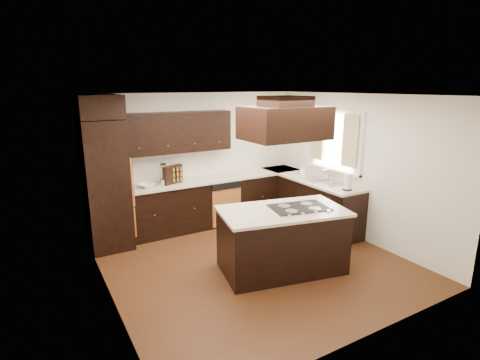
# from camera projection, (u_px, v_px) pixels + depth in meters

# --- Properties ---
(floor) EXTENTS (4.20, 4.20, 0.02)m
(floor) POSITION_uv_depth(u_px,v_px,m) (254.00, 262.00, 5.75)
(floor) COLOR brown
(floor) RESTS_ON ground
(ceiling) EXTENTS (4.20, 4.20, 0.02)m
(ceiling) POSITION_uv_depth(u_px,v_px,m) (256.00, 94.00, 5.13)
(ceiling) COLOR white
(ceiling) RESTS_ON ground
(wall_back) EXTENTS (4.20, 0.02, 2.50)m
(wall_back) POSITION_uv_depth(u_px,v_px,m) (196.00, 159.00, 7.21)
(wall_back) COLOR white
(wall_back) RESTS_ON ground
(wall_front) EXTENTS (4.20, 0.02, 2.50)m
(wall_front) POSITION_uv_depth(u_px,v_px,m) (369.00, 230.00, 3.66)
(wall_front) COLOR white
(wall_front) RESTS_ON ground
(wall_left) EXTENTS (0.02, 4.20, 2.50)m
(wall_left) POSITION_uv_depth(u_px,v_px,m) (103.00, 206.00, 4.41)
(wall_left) COLOR white
(wall_left) RESTS_ON ground
(wall_right) EXTENTS (0.02, 4.20, 2.50)m
(wall_right) POSITION_uv_depth(u_px,v_px,m) (358.00, 167.00, 6.46)
(wall_right) COLOR white
(wall_right) RESTS_ON ground
(oven_column) EXTENTS (0.65, 0.75, 2.12)m
(oven_column) POSITION_uv_depth(u_px,v_px,m) (106.00, 185.00, 6.05)
(oven_column) COLOR black
(oven_column) RESTS_ON floor
(wall_oven_face) EXTENTS (0.05, 0.62, 0.78)m
(wall_oven_face) POSITION_uv_depth(u_px,v_px,m) (127.00, 179.00, 6.21)
(wall_oven_face) COLOR #C26B33
(wall_oven_face) RESTS_ON oven_column
(base_cabinets_back) EXTENTS (2.93, 0.60, 0.88)m
(base_cabinets_back) POSITION_uv_depth(u_px,v_px,m) (206.00, 203.00, 7.16)
(base_cabinets_back) COLOR black
(base_cabinets_back) RESTS_ON floor
(base_cabinets_right) EXTENTS (0.60, 2.40, 0.88)m
(base_cabinets_right) POSITION_uv_depth(u_px,v_px,m) (308.00, 201.00, 7.26)
(base_cabinets_right) COLOR black
(base_cabinets_right) RESTS_ON floor
(countertop_back) EXTENTS (2.93, 0.63, 0.04)m
(countertop_back) POSITION_uv_depth(u_px,v_px,m) (206.00, 180.00, 7.04)
(countertop_back) COLOR beige
(countertop_back) RESTS_ON base_cabinets_back
(countertop_right) EXTENTS (0.63, 2.40, 0.04)m
(countertop_right) POSITION_uv_depth(u_px,v_px,m) (308.00, 178.00, 7.14)
(countertop_right) COLOR beige
(countertop_right) RESTS_ON base_cabinets_right
(upper_cabinets) EXTENTS (2.00, 0.34, 0.72)m
(upper_cabinets) POSITION_uv_depth(u_px,v_px,m) (177.00, 132.00, 6.71)
(upper_cabinets) COLOR black
(upper_cabinets) RESTS_ON wall_back
(dishwasher_front) EXTENTS (0.60, 0.05, 0.72)m
(dishwasher_front) POSITION_uv_depth(u_px,v_px,m) (227.00, 207.00, 7.07)
(dishwasher_front) COLOR #C26B33
(dishwasher_front) RESTS_ON floor
(window_frame) EXTENTS (0.06, 1.32, 1.12)m
(window_frame) POSITION_uv_depth(u_px,v_px,m) (335.00, 141.00, 6.80)
(window_frame) COLOR white
(window_frame) RESTS_ON wall_right
(window_pane) EXTENTS (0.00, 1.20, 1.00)m
(window_pane) POSITION_uv_depth(u_px,v_px,m) (336.00, 141.00, 6.82)
(window_pane) COLOR white
(window_pane) RESTS_ON wall_right
(curtain_left) EXTENTS (0.02, 0.34, 0.90)m
(curtain_left) POSITION_uv_depth(u_px,v_px,m) (350.00, 141.00, 6.41)
(curtain_left) COLOR beige
(curtain_left) RESTS_ON wall_right
(curtain_right) EXTENTS (0.02, 0.34, 0.90)m
(curtain_right) POSITION_uv_depth(u_px,v_px,m) (317.00, 136.00, 7.11)
(curtain_right) COLOR beige
(curtain_right) RESTS_ON wall_right
(sink_rim) EXTENTS (0.52, 0.84, 0.01)m
(sink_rim) POSITION_uv_depth(u_px,v_px,m) (322.00, 181.00, 6.85)
(sink_rim) COLOR silver
(sink_rim) RESTS_ON countertop_right
(island) EXTENTS (1.87, 1.27, 0.88)m
(island) POSITION_uv_depth(u_px,v_px,m) (282.00, 241.00, 5.41)
(island) COLOR black
(island) RESTS_ON floor
(island_top) EXTENTS (1.94, 1.34, 0.04)m
(island_top) POSITION_uv_depth(u_px,v_px,m) (283.00, 211.00, 5.30)
(island_top) COLOR beige
(island_top) RESTS_ON island
(cooktop) EXTENTS (0.90, 0.69, 0.01)m
(cooktop) POSITION_uv_depth(u_px,v_px,m) (299.00, 207.00, 5.37)
(cooktop) COLOR black
(cooktop) RESTS_ON island_top
(range_hood) EXTENTS (1.05, 0.72, 0.42)m
(range_hood) POSITION_uv_depth(u_px,v_px,m) (285.00, 123.00, 4.80)
(range_hood) COLOR black
(range_hood) RESTS_ON ceiling
(hood_duct) EXTENTS (0.55, 0.50, 0.13)m
(hood_duct) POSITION_uv_depth(u_px,v_px,m) (285.00, 101.00, 4.73)
(hood_duct) COLOR black
(hood_duct) RESTS_ON ceiling
(blender_base) EXTENTS (0.15, 0.15, 0.10)m
(blender_base) POSITION_uv_depth(u_px,v_px,m) (164.00, 182.00, 6.62)
(blender_base) COLOR silver
(blender_base) RESTS_ON countertop_back
(blender_pitcher) EXTENTS (0.13, 0.13, 0.26)m
(blender_pitcher) POSITION_uv_depth(u_px,v_px,m) (163.00, 172.00, 6.58)
(blender_pitcher) COLOR silver
(blender_pitcher) RESTS_ON blender_base
(spice_rack) EXTENTS (0.40, 0.24, 0.33)m
(spice_rack) POSITION_uv_depth(u_px,v_px,m) (173.00, 175.00, 6.67)
(spice_rack) COLOR black
(spice_rack) RESTS_ON countertop_back
(mixing_bowl) EXTENTS (0.36, 0.36, 0.07)m
(mixing_bowl) POSITION_uv_depth(u_px,v_px,m) (146.00, 185.00, 6.45)
(mixing_bowl) COLOR white
(mixing_bowl) RESTS_ON countertop_back
(soap_bottle) EXTENTS (0.11, 0.11, 0.19)m
(soap_bottle) POSITION_uv_depth(u_px,v_px,m) (302.00, 170.00, 7.29)
(soap_bottle) COLOR white
(soap_bottle) RESTS_ON countertop_right
(paper_towel) EXTENTS (0.15, 0.15, 0.27)m
(paper_towel) POSITION_uv_depth(u_px,v_px,m) (348.00, 182.00, 6.25)
(paper_towel) COLOR white
(paper_towel) RESTS_ON countertop_right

